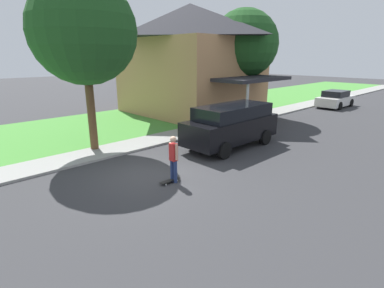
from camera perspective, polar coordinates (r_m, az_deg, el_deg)
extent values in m
plane|color=#333335|center=(11.32, -8.04, -5.82)|extent=(120.00, 120.00, 0.00)
cube|color=#478E38|center=(20.91, -7.68, 4.67)|extent=(10.00, 80.00, 0.08)
cube|color=gray|center=(17.63, 0.85, 2.64)|extent=(1.80, 80.00, 0.10)
cube|color=tan|center=(23.08, -0.36, 12.75)|extent=(8.91, 7.42, 5.38)
pyramid|color=#28282D|center=(23.15, -0.38, 22.35)|extent=(9.71, 8.22, 2.36)
cube|color=#28282D|center=(19.43, 11.25, 12.08)|extent=(2.60, 5.19, 0.20)
cylinder|color=silver|center=(17.46, 10.40, 6.86)|extent=(0.16, 0.16, 2.70)
cylinder|color=brown|center=(14.29, -18.70, 6.69)|extent=(0.36, 0.36, 3.93)
sphere|color=#1E4C1E|center=(14.15, -19.95, 19.54)|extent=(4.48, 4.48, 4.48)
cylinder|color=brown|center=(22.02, 9.52, 10.16)|extent=(0.36, 0.36, 3.70)
sphere|color=#1E4C1E|center=(21.91, 9.92, 18.30)|extent=(4.62, 4.62, 4.62)
cube|color=black|center=(14.46, 7.42, 2.89)|extent=(1.94, 5.07, 1.06)
cube|color=black|center=(14.39, 7.86, 6.18)|extent=(1.78, 3.96, 0.60)
cylinder|color=black|center=(16.34, 8.30, 2.52)|extent=(0.24, 0.74, 0.74)
cylinder|color=black|center=(15.32, 13.76, 1.27)|extent=(0.24, 0.74, 0.74)
cylinder|color=black|center=(14.07, 0.35, 0.42)|extent=(0.24, 0.74, 0.74)
cylinder|color=black|center=(12.86, 6.13, -1.23)|extent=(0.24, 0.74, 0.74)
cube|color=silver|center=(28.83, 25.64, 7.44)|extent=(1.80, 4.18, 0.73)
cube|color=black|center=(28.66, 25.71, 8.64)|extent=(1.58, 2.17, 0.51)
cylinder|color=black|center=(30.33, 24.93, 7.50)|extent=(0.20, 0.66, 0.66)
cylinder|color=black|center=(29.75, 28.03, 6.95)|extent=(0.20, 0.66, 0.66)
cylinder|color=black|center=(28.03, 22.99, 7.10)|extent=(0.20, 0.66, 0.66)
cylinder|color=black|center=(27.40, 26.31, 6.52)|extent=(0.20, 0.66, 0.66)
cylinder|color=navy|center=(10.54, -3.80, -5.07)|extent=(0.13, 0.13, 0.79)
cylinder|color=navy|center=(10.42, -3.19, -5.32)|extent=(0.13, 0.13, 0.79)
cube|color=#B22323|center=(10.24, -3.56, -1.55)|extent=(0.25, 0.20, 0.61)
sphere|color=tan|center=(10.11, -3.61, 0.90)|extent=(0.22, 0.22, 0.22)
cylinder|color=tan|center=(10.35, -4.14, -1.17)|extent=(0.09, 0.09, 0.54)
cylinder|color=tan|center=(10.12, -2.98, -1.57)|extent=(0.09, 0.09, 0.54)
cube|color=black|center=(10.53, -4.20, -6.90)|extent=(0.20, 0.81, 0.02)
cylinder|color=silver|center=(10.77, -3.46, -6.70)|extent=(0.03, 0.06, 0.06)
cylinder|color=silver|center=(10.65, -2.84, -6.98)|extent=(0.03, 0.06, 0.06)
cylinder|color=silver|center=(10.48, -5.57, -7.44)|extent=(0.03, 0.06, 0.06)
cylinder|color=silver|center=(10.35, -4.97, -7.73)|extent=(0.03, 0.06, 0.06)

